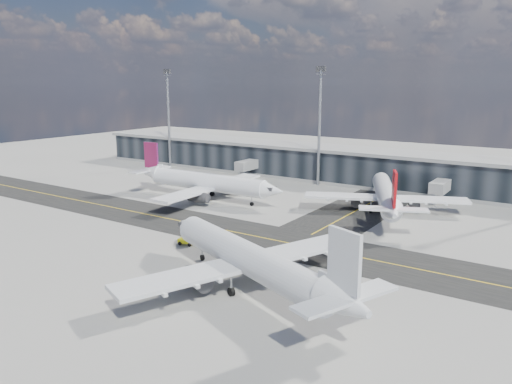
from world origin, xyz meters
TOP-DOWN VIEW (x-y plane):
  - ground at (0.00, 0.00)m, footprint 300.00×300.00m
  - taxiway_lanes at (3.91, 10.74)m, footprint 180.00×63.00m
  - terminal_concourse at (0.04, 54.93)m, footprint 152.00×19.80m
  - floodlight_masts at (0.00, 48.00)m, footprint 102.50×0.70m
  - airliner_af at (-13.73, 20.60)m, footprint 38.68×32.91m
  - airliner_redtail at (23.49, 30.51)m, footprint 30.83×35.69m
  - airliner_near at (22.13, -14.45)m, footprint 38.03×32.90m
  - baggage_tug at (4.27, -5.72)m, footprint 2.81×1.78m
  - service_van at (21.73, 40.25)m, footprint 4.24×5.82m

SIDE VIEW (x-z plane):
  - ground at x=0.00m, z-range 0.00..0.00m
  - taxiway_lanes at x=3.91m, z-range -0.01..0.03m
  - service_van at x=21.73m, z-range 0.00..1.47m
  - baggage_tug at x=4.27m, z-range 0.00..1.65m
  - airliner_redtail at x=23.49m, z-range -1.88..9.18m
  - airliner_af at x=-13.73m, z-range -1.95..9.54m
  - airliner_near at x=22.13m, z-range -1.99..9.73m
  - terminal_concourse at x=0.04m, z-range -0.31..8.49m
  - floodlight_masts at x=0.00m, z-range 1.16..30.06m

